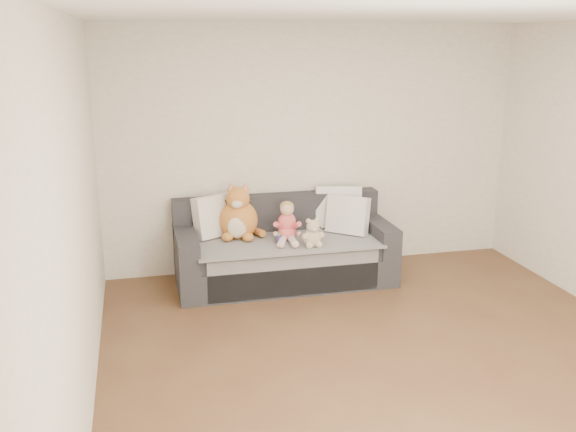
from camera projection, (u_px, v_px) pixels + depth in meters
The scene contains 10 objects.
room_shell at pixel (387, 193), 4.92m from camera, with size 5.00×5.00×5.00m.
sofa at pixel (284, 252), 6.62m from camera, with size 2.20×0.94×0.85m.
cushion_left at pixel (216, 216), 6.57m from camera, with size 0.51×0.39×0.44m.
cushion_right_back at pixel (338, 207), 6.88m from camera, with size 0.53×0.33×0.46m.
cushion_right_front at pixel (348, 215), 6.67m from camera, with size 0.45×0.43×0.41m.
toddler at pixel (287, 224), 6.43m from camera, with size 0.28×0.42×0.41m.
plush_cat at pixel (239, 217), 6.51m from camera, with size 0.46×0.41×0.60m.
teddy_bear at pixel (313, 235), 6.25m from camera, with size 0.23×0.17×0.29m.
plush_cow at pixel (315, 234), 6.45m from camera, with size 0.13×0.19×0.16m.
sippy_cup at pixel (279, 237), 6.39m from camera, with size 0.09×0.07×0.10m.
Camera 1 is at (-1.86, -4.05, 2.45)m, focal length 40.00 mm.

